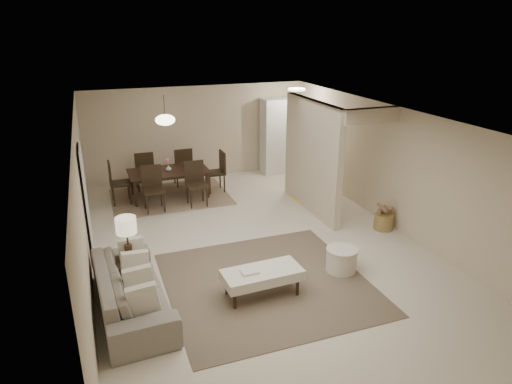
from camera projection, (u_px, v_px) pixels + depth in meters
name	position (u px, v px, depth m)	size (l,w,h in m)	color
floor	(255.00, 244.00, 8.85)	(9.00, 9.00, 0.00)	beige
ceiling	(255.00, 116.00, 7.99)	(9.00, 9.00, 0.00)	white
back_wall	(198.00, 132.00, 12.38)	(6.00, 6.00, 0.00)	#C6B596
left_wall	(83.00, 204.00, 7.45)	(9.00, 9.00, 0.00)	#C6B596
right_wall	(392.00, 167.00, 9.39)	(9.00, 9.00, 0.00)	#C6B596
partition	(312.00, 157.00, 10.10)	(0.15, 2.50, 2.50)	#C6B596
doorway	(86.00, 204.00, 8.06)	(0.04, 0.90, 2.04)	black
pantry_cabinet	(283.00, 136.00, 12.90)	(1.20, 0.55, 2.10)	silver
flush_light	(297.00, 89.00, 11.56)	(0.44, 0.44, 0.05)	white
living_rug	(267.00, 283.00, 7.52)	(3.20, 3.20, 0.01)	brown
sofa	(131.00, 290.00, 6.70)	(0.93, 2.37, 0.69)	gray
ottoman_bench	(262.00, 275.00, 7.07)	(1.26, 0.62, 0.44)	silver
side_table	(131.00, 275.00, 7.28)	(0.44, 0.44, 0.49)	black
table_lamp	(126.00, 229.00, 7.00)	(0.32, 0.32, 0.76)	#422D1C
round_pouf	(341.00, 260.00, 7.82)	(0.54, 0.54, 0.42)	silver
wicker_basket	(384.00, 221.00, 9.46)	(0.39, 0.39, 0.33)	olive
dining_rug	(170.00, 197.00, 11.27)	(2.80, 2.10, 0.01)	#7A654C
dining_table	(170.00, 184.00, 11.16)	(1.91, 1.06, 0.67)	black
dining_chairs	(169.00, 177.00, 11.10)	(2.78, 2.02, 1.03)	black
vase	(169.00, 168.00, 11.02)	(0.14, 0.14, 0.15)	silver
yellow_mat	(311.00, 198.00, 11.20)	(0.93, 0.57, 0.01)	yellow
pendant_light	(165.00, 120.00, 10.61)	(0.46, 0.46, 0.71)	#422D1C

